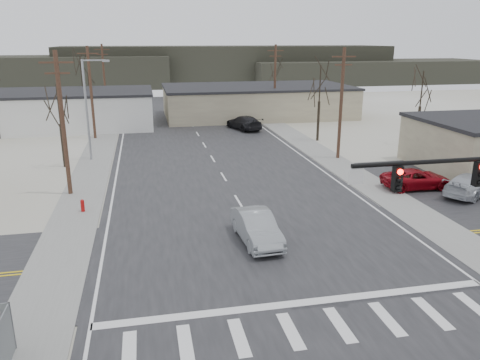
% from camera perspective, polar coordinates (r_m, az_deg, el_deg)
% --- Properties ---
extents(ground, '(140.00, 140.00, 0.00)m').
position_cam_1_polar(ground, '(24.89, 3.49, -8.66)').
color(ground, silver).
rests_on(ground, ground).
extents(main_road, '(18.00, 110.00, 0.05)m').
position_cam_1_polar(main_road, '(38.65, -2.26, 0.79)').
color(main_road, black).
rests_on(main_road, ground).
extents(cross_road, '(90.00, 10.00, 0.04)m').
position_cam_1_polar(cross_road, '(24.88, 3.49, -8.62)').
color(cross_road, black).
rests_on(cross_road, ground).
extents(sidewalk_left, '(3.00, 90.00, 0.06)m').
position_cam_1_polar(sidewalk_left, '(43.25, -17.38, 1.77)').
color(sidewalk_left, gray).
rests_on(sidewalk_left, ground).
extents(sidewalk_right, '(3.00, 90.00, 0.06)m').
position_cam_1_polar(sidewalk_right, '(46.09, 9.82, 3.20)').
color(sidewalk_right, gray).
rests_on(sidewalk_right, ground).
extents(fire_hydrant, '(0.24, 0.24, 0.87)m').
position_cam_1_polar(fire_hydrant, '(31.66, -18.64, -2.97)').
color(fire_hydrant, '#A50C0C').
rests_on(fire_hydrant, ground).
extents(building_left_far, '(22.30, 12.30, 4.50)m').
position_cam_1_polar(building_left_far, '(63.03, -20.87, 8.05)').
color(building_left_far, silver).
rests_on(building_left_far, ground).
extents(building_right_far, '(26.30, 14.30, 4.30)m').
position_cam_1_polar(building_right_far, '(68.11, 2.07, 9.62)').
color(building_right_far, tan).
rests_on(building_right_far, ground).
extents(upole_left_b, '(2.20, 0.30, 10.00)m').
position_cam_1_polar(upole_left_b, '(34.54, -20.80, 6.63)').
color(upole_left_b, '#4E3424').
rests_on(upole_left_b, ground).
extents(upole_left_c, '(2.20, 0.30, 10.00)m').
position_cam_1_polar(upole_left_c, '(54.22, -17.69, 10.27)').
color(upole_left_c, '#4E3424').
rests_on(upole_left_c, ground).
extents(upole_left_d, '(2.20, 0.30, 10.00)m').
position_cam_1_polar(upole_left_d, '(74.07, -16.22, 11.95)').
color(upole_left_d, '#4E3424').
rests_on(upole_left_d, ground).
extents(upole_right_a, '(2.20, 0.30, 10.00)m').
position_cam_1_polar(upole_right_a, '(43.69, 12.23, 9.26)').
color(upole_right_a, '#4E3424').
rests_on(upole_right_a, ground).
extents(upole_right_b, '(2.20, 0.30, 10.00)m').
position_cam_1_polar(upole_right_b, '(64.32, 4.28, 11.91)').
color(upole_right_b, '#4E3424').
rests_on(upole_right_b, ground).
extents(streetlight_main, '(2.40, 0.25, 9.00)m').
position_cam_1_polar(streetlight_main, '(44.28, -17.99, 8.75)').
color(streetlight_main, gray).
rests_on(streetlight_main, ground).
extents(tree_left_near, '(3.30, 3.30, 7.35)m').
position_cam_1_polar(tree_left_near, '(42.60, -21.24, 8.33)').
color(tree_left_near, '#2B231A').
rests_on(tree_left_near, ground).
extents(tree_right_mid, '(3.74, 3.74, 8.33)m').
position_cam_1_polar(tree_right_mid, '(51.34, 9.72, 11.28)').
color(tree_right_mid, '#2B231A').
rests_on(tree_right_mid, ground).
extents(tree_left_far, '(3.96, 3.96, 8.82)m').
position_cam_1_polar(tree_left_far, '(68.27, -18.79, 12.26)').
color(tree_left_far, '#2B231A').
rests_on(tree_left_far, ground).
extents(tree_right_far, '(3.52, 3.52, 7.84)m').
position_cam_1_polar(tree_right_far, '(76.76, 4.38, 12.97)').
color(tree_right_far, '#2B231A').
rests_on(tree_right_far, ground).
extents(tree_lot, '(3.52, 3.52, 7.84)m').
position_cam_1_polar(tree_lot, '(52.11, 21.27, 10.08)').
color(tree_lot, '#2B231A').
rests_on(tree_lot, ground).
extents(hill_left, '(70.00, 18.00, 7.00)m').
position_cam_1_polar(hill_left, '(117.52, -26.48, 11.62)').
color(hill_left, '#333026').
rests_on(hill_left, ground).
extents(hill_center, '(80.00, 18.00, 9.00)m').
position_cam_1_polar(hill_center, '(119.67, -1.56, 13.87)').
color(hill_center, '#333026').
rests_on(hill_center, ground).
extents(hill_right, '(60.00, 18.00, 5.50)m').
position_cam_1_polar(hill_right, '(125.16, 15.35, 12.62)').
color(hill_right, '#333026').
rests_on(hill_right, ground).
extents(sedan_crossing, '(2.04, 5.08, 1.64)m').
position_cam_1_polar(sedan_crossing, '(25.59, 2.03, -5.77)').
color(sedan_crossing, gray).
rests_on(sedan_crossing, main_road).
extents(car_far_a, '(4.05, 6.22, 1.68)m').
position_cam_1_polar(car_far_a, '(57.57, 0.48, 7.02)').
color(car_far_a, black).
rests_on(car_far_a, main_road).
extents(car_far_b, '(2.20, 4.71, 1.56)m').
position_cam_1_polar(car_far_b, '(71.11, -6.66, 8.75)').
color(car_far_b, black).
rests_on(car_far_b, main_road).
extents(car_parked_red, '(5.20, 2.50, 1.43)m').
position_cam_1_polar(car_parked_red, '(37.02, 20.72, 0.13)').
color(car_parked_red, maroon).
rests_on(car_parked_red, parking_lot).
extents(car_parked_silver, '(5.69, 4.49, 1.54)m').
position_cam_1_polar(car_parked_silver, '(36.88, 26.35, -0.52)').
color(car_parked_silver, '#A9ACB3').
rests_on(car_parked_silver, parking_lot).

